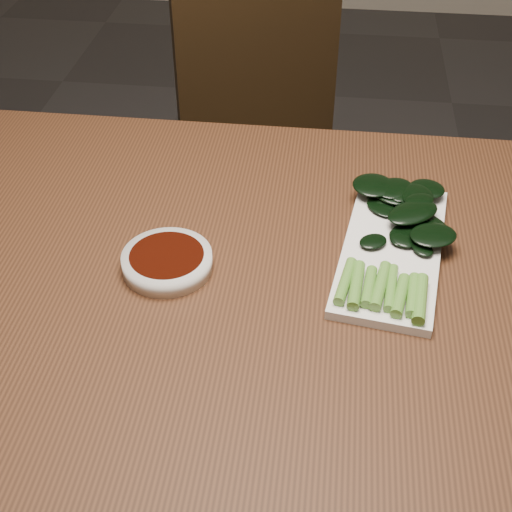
% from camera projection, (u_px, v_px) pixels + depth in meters
% --- Properties ---
extents(table, '(1.40, 0.80, 0.75)m').
position_uv_depth(table, '(271.00, 307.00, 1.04)').
color(table, '#442513').
rests_on(table, ground).
extents(chair_far, '(0.51, 0.51, 0.89)m').
position_uv_depth(chair_far, '(271.00, 162.00, 1.70)').
color(chair_far, black).
rests_on(chair_far, ground).
extents(sauce_bowl, '(0.13, 0.13, 0.03)m').
position_uv_depth(sauce_bowl, '(167.00, 261.00, 0.99)').
color(sauce_bowl, white).
rests_on(sauce_bowl, table).
extents(serving_plate, '(0.18, 0.33, 0.01)m').
position_uv_depth(serving_plate, '(392.00, 250.00, 1.02)').
color(serving_plate, white).
rests_on(serving_plate, table).
extents(gai_lan, '(0.18, 0.33, 0.02)m').
position_uv_depth(gai_lan, '(400.00, 224.00, 1.03)').
color(gai_lan, '#5F9B35').
rests_on(gai_lan, serving_plate).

